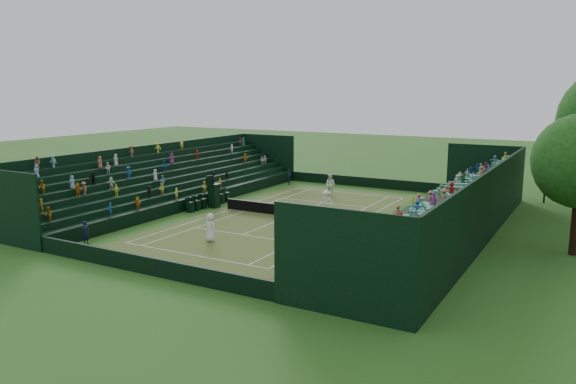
# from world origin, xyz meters

# --- Properties ---
(ground) EXTENTS (160.00, 160.00, 0.00)m
(ground) POSITION_xyz_m (0.00, 0.00, 0.00)
(ground) COLOR #2C6520
(ground) RESTS_ON ground
(court_surface) EXTENTS (12.97, 26.77, 0.01)m
(court_surface) POSITION_xyz_m (0.00, 0.00, 0.01)
(court_surface) COLOR #376E24
(court_surface) RESTS_ON ground
(perimeter_wall_north) EXTENTS (17.17, 0.20, 1.00)m
(perimeter_wall_north) POSITION_xyz_m (0.00, 15.88, 0.50)
(perimeter_wall_north) COLOR black
(perimeter_wall_north) RESTS_ON ground
(perimeter_wall_south) EXTENTS (17.17, 0.20, 1.00)m
(perimeter_wall_south) POSITION_xyz_m (0.00, -15.88, 0.50)
(perimeter_wall_south) COLOR black
(perimeter_wall_south) RESTS_ON ground
(perimeter_wall_east) EXTENTS (0.20, 31.77, 1.00)m
(perimeter_wall_east) POSITION_xyz_m (8.48, 0.00, 0.50)
(perimeter_wall_east) COLOR black
(perimeter_wall_east) RESTS_ON ground
(perimeter_wall_west) EXTENTS (0.20, 31.77, 1.00)m
(perimeter_wall_west) POSITION_xyz_m (-8.48, 0.00, 0.50)
(perimeter_wall_west) COLOR black
(perimeter_wall_west) RESTS_ON ground
(north_grandstand) EXTENTS (6.60, 32.00, 4.90)m
(north_grandstand) POSITION_xyz_m (12.66, 0.00, 1.55)
(north_grandstand) COLOR black
(north_grandstand) RESTS_ON ground
(south_grandstand) EXTENTS (6.60, 32.00, 4.90)m
(south_grandstand) POSITION_xyz_m (-12.66, 0.00, 1.55)
(south_grandstand) COLOR black
(south_grandstand) RESTS_ON ground
(tennis_net) EXTENTS (11.67, 0.10, 1.06)m
(tennis_net) POSITION_xyz_m (0.00, 0.00, 0.53)
(tennis_net) COLOR black
(tennis_net) RESTS_ON ground
(scoreboard_tower) EXTENTS (2.00, 1.00, 3.70)m
(scoreboard_tower) POSITION_xyz_m (17.75, 16.00, 3.14)
(scoreboard_tower) COLOR black
(scoreboard_tower) RESTS_ON ground
(umpire_chair) EXTENTS (0.97, 0.97, 3.04)m
(umpire_chair) POSITION_xyz_m (-7.26, 0.04, 1.30)
(umpire_chair) COLOR black
(umpire_chair) RESTS_ON ground
(courtside_chairs) EXTENTS (0.57, 5.53, 1.23)m
(courtside_chairs) POSITION_xyz_m (-7.83, 0.05, 0.46)
(courtside_chairs) COLOR black
(courtside_chairs) RESTS_ON ground
(player_near_west) EXTENTS (1.08, 0.89, 1.90)m
(player_near_west) POSITION_xyz_m (-0.88, -8.81, 0.95)
(player_near_west) COLOR white
(player_near_west) RESTS_ON ground
(player_near_east) EXTENTS (0.70, 0.70, 1.64)m
(player_near_east) POSITION_xyz_m (2.41, -3.72, 0.82)
(player_near_east) COLOR white
(player_near_east) RESTS_ON ground
(player_far_west) EXTENTS (1.04, 0.84, 2.03)m
(player_far_west) POSITION_xyz_m (-1.04, 9.97, 1.01)
(player_far_west) COLOR white
(player_far_west) RESTS_ON ground
(player_far_east) EXTENTS (1.28, 0.84, 1.86)m
(player_far_east) POSITION_xyz_m (1.95, 2.87, 0.93)
(player_far_east) COLOR white
(player_far_east) RESTS_ON ground
(line_judge_north) EXTENTS (0.49, 0.65, 1.60)m
(line_judge_north) POSITION_xyz_m (-7.45, 13.35, 0.80)
(line_judge_north) COLOR black
(line_judge_north) RESTS_ON ground
(line_judge_south) EXTENTS (0.46, 0.63, 1.58)m
(line_judge_south) POSITION_xyz_m (-7.38, -13.45, 0.79)
(line_judge_south) COLOR black
(line_judge_south) RESTS_ON ground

